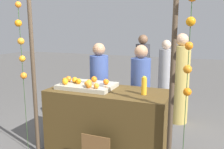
{
  "coord_description": "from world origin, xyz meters",
  "views": [
    {
      "loc": [
        1.28,
        -3.06,
        1.8
      ],
      "look_at": [
        0.0,
        0.15,
        1.13
      ],
      "focal_mm": 38.7,
      "sensor_mm": 36.0,
      "label": 1
    }
  ],
  "objects_px": {
    "orange_1": "(87,84)",
    "vendor_right": "(140,97)",
    "orange_0": "(65,82)",
    "vendor_left": "(99,91)",
    "juice_bottle": "(144,86)",
    "stall_counter": "(108,121)"
  },
  "relations": [
    {
      "from": "stall_counter",
      "to": "juice_bottle",
      "type": "bearing_deg",
      "value": -3.71
    },
    {
      "from": "stall_counter",
      "to": "orange_0",
      "type": "xyz_separation_m",
      "value": [
        -0.61,
        -0.15,
        0.57
      ]
    },
    {
      "from": "juice_bottle",
      "to": "vendor_left",
      "type": "bearing_deg",
      "value": 146.56
    },
    {
      "from": "orange_1",
      "to": "vendor_right",
      "type": "bearing_deg",
      "value": 49.96
    },
    {
      "from": "orange_0",
      "to": "vendor_right",
      "type": "relative_size",
      "value": 0.06
    },
    {
      "from": "juice_bottle",
      "to": "vendor_right",
      "type": "bearing_deg",
      "value": 109.41
    },
    {
      "from": "vendor_left",
      "to": "juice_bottle",
      "type": "bearing_deg",
      "value": -33.44
    },
    {
      "from": "orange_0",
      "to": "vendor_left",
      "type": "bearing_deg",
      "value": 74.42
    },
    {
      "from": "stall_counter",
      "to": "orange_1",
      "type": "height_order",
      "value": "orange_1"
    },
    {
      "from": "orange_0",
      "to": "orange_1",
      "type": "bearing_deg",
      "value": 2.1
    },
    {
      "from": "vendor_right",
      "to": "orange_0",
      "type": "bearing_deg",
      "value": -143.04
    },
    {
      "from": "orange_1",
      "to": "juice_bottle",
      "type": "distance_m",
      "value": 0.79
    },
    {
      "from": "juice_bottle",
      "to": "vendor_left",
      "type": "relative_size",
      "value": 0.16
    },
    {
      "from": "vendor_right",
      "to": "vendor_left",
      "type": "bearing_deg",
      "value": 177.77
    },
    {
      "from": "vendor_left",
      "to": "orange_1",
      "type": "bearing_deg",
      "value": -78.16
    },
    {
      "from": "orange_0",
      "to": "orange_1",
      "type": "height_order",
      "value": "orange_0"
    },
    {
      "from": "orange_1",
      "to": "vendor_left",
      "type": "bearing_deg",
      "value": 101.84
    },
    {
      "from": "vendor_left",
      "to": "orange_0",
      "type": "bearing_deg",
      "value": -105.58
    },
    {
      "from": "orange_1",
      "to": "vendor_right",
      "type": "relative_size",
      "value": 0.05
    },
    {
      "from": "orange_0",
      "to": "juice_bottle",
      "type": "relative_size",
      "value": 0.34
    },
    {
      "from": "stall_counter",
      "to": "vendor_left",
      "type": "distance_m",
      "value": 0.76
    },
    {
      "from": "vendor_left",
      "to": "stall_counter",
      "type": "bearing_deg",
      "value": -55.02
    }
  ]
}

